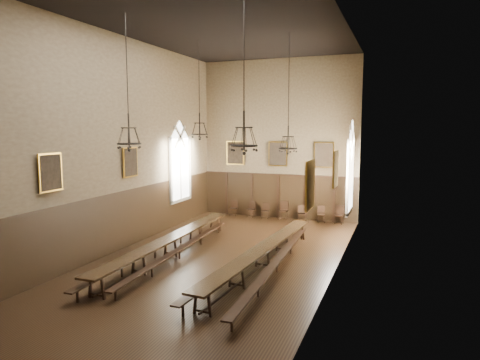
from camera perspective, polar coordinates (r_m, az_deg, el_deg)
The scene contains 33 objects.
floor at distance 16.79m, azimuth -3.51°, elevation -11.04°, with size 9.00×18.00×0.02m, color black.
ceiling at distance 16.41m, azimuth -3.76°, elevation 20.46°, with size 9.00×18.00×0.02m, color black.
wall_back at distance 24.46m, azimuth 5.18°, elevation 5.39°, with size 9.00×0.02×9.00m, color #816F4F.
wall_front at distance 8.64m, azimuth -29.22°, elevation 1.48°, with size 9.00×0.02×9.00m, color #816F4F.
wall_left at distance 18.31m, azimuth -16.63°, elevation 4.57°, with size 0.02×18.00×9.00m, color #816F4F.
wall_right at distance 14.69m, azimuth 12.64°, elevation 4.14°, with size 0.02×18.00×9.00m, color #816F4F.
wainscot_panelling at distance 16.44m, azimuth -3.54°, elevation -6.87°, with size 9.00×18.00×2.50m, color black, non-canonical shape.
table_left at distance 17.73m, azimuth -9.24°, elevation -8.76°, with size 0.87×10.21×0.80m.
table_right at distance 16.18m, azimuth 3.03°, elevation -10.26°, with size 1.39×10.02×0.78m.
bench_left_outer at distance 17.65m, azimuth -11.26°, elevation -9.25°, with size 0.74×10.04×0.45m.
bench_left_inner at distance 17.37m, azimuth -8.07°, elevation -9.50°, with size 0.77×9.49×0.43m.
bench_right_inner at distance 16.36m, azimuth 1.22°, elevation -10.40°, with size 0.86×10.30×0.46m.
bench_right_outer at distance 15.75m, azimuth 4.94°, elevation -11.12°, with size 0.68×10.37×0.47m.
chair_1 at distance 25.31m, azimuth -0.87°, elevation -4.16°, with size 0.43×0.43×0.91m.
chair_2 at distance 24.97m, azimuth 1.49°, elevation -4.32°, with size 0.44×0.44×0.91m.
chair_3 at distance 24.64m, azimuth 3.40°, elevation -4.51°, with size 0.44×0.44×0.88m.
chair_4 at distance 24.37m, azimuth 5.79°, elevation -4.55°, with size 0.47×0.47×1.04m.
chair_5 at distance 24.09m, azimuth 8.19°, elevation -4.83°, with size 0.50×0.50×0.89m.
chair_6 at distance 23.94m, azimuth 10.77°, elevation -4.93°, with size 0.50×0.50×0.92m.
chair_7 at distance 23.85m, azimuth 13.07°, elevation -5.00°, with size 0.47×0.47×0.98m.
chandelier_back_left at distance 19.23m, azimuth -5.41°, elevation 7.00°, with size 0.77×0.77×4.25m.
chandelier_back_right at distance 17.87m, azimuth 6.43°, elevation 5.33°, with size 0.77×0.77×4.82m.
chandelier_front_left at distance 15.29m, azimuth -14.59°, elevation 5.83°, with size 0.84×0.84×4.51m.
chandelier_front_right at distance 13.06m, azimuth 0.52°, elevation 5.89°, with size 0.85×0.85×4.51m.
portrait_back_0 at distance 25.20m, azimuth -0.63°, elevation 3.64°, with size 1.10×0.12×1.40m.
portrait_back_1 at distance 24.37m, azimuth 5.08°, elevation 3.50°, with size 1.10×0.12×1.40m.
portrait_back_2 at distance 23.79m, azimuth 11.12°, elevation 3.31°, with size 1.10×0.12×1.40m.
portrait_left_0 at distance 19.08m, azimuth -14.41°, elevation 2.32°, with size 0.12×1.00×1.30m.
portrait_left_1 at distance 15.64m, azimuth -23.95°, elevation 0.93°, with size 0.12×1.00×1.30m.
portrait_right_0 at distance 15.76m, azimuth 12.62°, elevation 1.41°, with size 0.12×1.00×1.30m.
portrait_right_1 at distance 11.35m, azimuth 9.33°, elevation -0.65°, with size 0.12×1.00×1.30m.
window_right at distance 20.22m, azimuth 14.58°, elevation 1.72°, with size 0.20×2.20×4.60m, color white, non-canonical shape.
window_left at distance 22.94m, azimuth -8.00°, elevation 2.49°, with size 0.20×2.20×4.60m, color white, non-canonical shape.
Camera 1 is at (6.61, -14.53, 5.21)m, focal length 32.00 mm.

